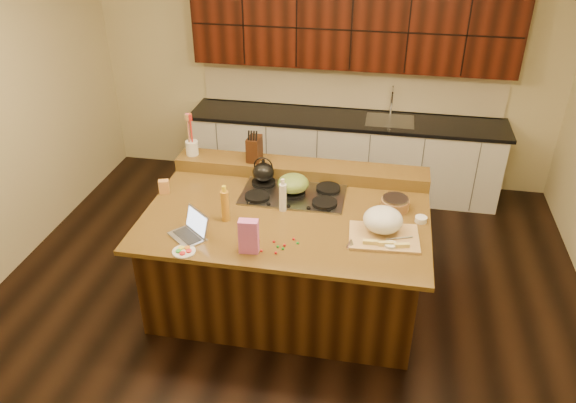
# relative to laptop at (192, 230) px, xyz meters

# --- Properties ---
(room) EXTENTS (5.52, 5.02, 2.72)m
(room) POSITION_rel_laptop_xyz_m (0.68, 0.48, 0.38)
(room) COLOR black
(room) RESTS_ON ground
(island) EXTENTS (2.40, 1.60, 0.92)m
(island) POSITION_rel_laptop_xyz_m (0.68, 0.48, -0.51)
(island) COLOR black
(island) RESTS_ON ground
(back_ledge) EXTENTS (2.40, 0.30, 0.12)m
(back_ledge) POSITION_rel_laptop_xyz_m (0.68, 1.18, 0.01)
(back_ledge) COLOR black
(back_ledge) RESTS_ON island
(cooktop) EXTENTS (0.92, 0.52, 0.05)m
(cooktop) POSITION_rel_laptop_xyz_m (0.68, 0.78, -0.04)
(cooktop) COLOR gray
(cooktop) RESTS_ON island
(back_counter) EXTENTS (3.70, 0.66, 2.40)m
(back_counter) POSITION_rel_laptop_xyz_m (0.98, 2.71, 0.01)
(back_counter) COLOR silver
(back_counter) RESTS_ON ground
(kettle) EXTENTS (0.22, 0.22, 0.18)m
(kettle) POSITION_rel_laptop_xyz_m (0.38, 0.91, 0.08)
(kettle) COLOR black
(kettle) RESTS_ON cooktop
(green_bowl) EXTENTS (0.37, 0.37, 0.15)m
(green_bowl) POSITION_rel_laptop_xyz_m (0.68, 0.78, 0.07)
(green_bowl) COLOR olive
(green_bowl) RESTS_ON cooktop
(laptop) EXTENTS (0.37, 0.36, 0.20)m
(laptop) POSITION_rel_laptop_xyz_m (0.00, 0.00, 0.00)
(laptop) COLOR #B7B7BC
(laptop) RESTS_ON island
(oil_bottle) EXTENTS (0.09, 0.09, 0.27)m
(oil_bottle) POSITION_rel_laptop_xyz_m (0.20, 0.27, 0.08)
(oil_bottle) COLOR gold
(oil_bottle) RESTS_ON island
(vinegar_bottle) EXTENTS (0.08, 0.08, 0.25)m
(vinegar_bottle) POSITION_rel_laptop_xyz_m (0.64, 0.51, 0.07)
(vinegar_bottle) COLOR silver
(vinegar_bottle) RESTS_ON island
(wooden_tray) EXTENTS (0.57, 0.45, 0.22)m
(wooden_tray) POSITION_rel_laptop_xyz_m (1.49, 0.30, 0.04)
(wooden_tray) COLOR tan
(wooden_tray) RESTS_ON island
(ramekin_a) EXTENTS (0.11, 0.11, 0.04)m
(ramekin_a) POSITION_rel_laptop_xyz_m (1.56, 0.11, -0.03)
(ramekin_a) COLOR white
(ramekin_a) RESTS_ON island
(ramekin_b) EXTENTS (0.13, 0.13, 0.04)m
(ramekin_b) POSITION_rel_laptop_xyz_m (1.58, 0.37, -0.03)
(ramekin_b) COLOR white
(ramekin_b) RESTS_ON island
(ramekin_c) EXTENTS (0.11, 0.11, 0.04)m
(ramekin_c) POSITION_rel_laptop_xyz_m (1.80, 0.54, -0.03)
(ramekin_c) COLOR white
(ramekin_c) RESTS_ON island
(strainer_bowl) EXTENTS (0.29, 0.29, 0.09)m
(strainer_bowl) POSITION_rel_laptop_xyz_m (1.58, 0.71, -0.01)
(strainer_bowl) COLOR #996B3F
(strainer_bowl) RESTS_ON island
(kitchen_timer) EXTENTS (0.09, 0.09, 0.07)m
(kitchen_timer) POSITION_rel_laptop_xyz_m (1.26, 0.08, -0.02)
(kitchen_timer) COLOR silver
(kitchen_timer) RESTS_ON island
(pink_bag) EXTENTS (0.15, 0.09, 0.28)m
(pink_bag) POSITION_rel_laptop_xyz_m (0.50, -0.13, 0.08)
(pink_bag) COLOR #E069BF
(pink_bag) RESTS_ON island
(candy_plate) EXTENTS (0.24, 0.24, 0.01)m
(candy_plate) POSITION_rel_laptop_xyz_m (0.01, -0.23, -0.05)
(candy_plate) COLOR white
(candy_plate) RESTS_ON island
(package_box) EXTENTS (0.10, 0.09, 0.13)m
(package_box) POSITION_rel_laptop_xyz_m (-0.47, 0.61, 0.01)
(package_box) COLOR #D6934B
(package_box) RESTS_ON island
(utensil_crock) EXTENTS (0.15, 0.15, 0.14)m
(utensil_crock) POSITION_rel_laptop_xyz_m (-0.39, 1.18, 0.14)
(utensil_crock) COLOR white
(utensil_crock) RESTS_ON back_ledge
(knife_block) EXTENTS (0.12, 0.19, 0.23)m
(knife_block) POSITION_rel_laptop_xyz_m (0.23, 1.18, 0.18)
(knife_block) COLOR black
(knife_block) RESTS_ON back_ledge
(gumdrop_0) EXTENTS (0.02, 0.02, 0.02)m
(gumdrop_0) POSITION_rel_laptop_xyz_m (0.59, -0.12, -0.05)
(gumdrop_0) COLOR red
(gumdrop_0) RESTS_ON island
(gumdrop_1) EXTENTS (0.02, 0.02, 0.02)m
(gumdrop_1) POSITION_rel_laptop_xyz_m (0.70, -0.04, -0.05)
(gumdrop_1) COLOR #198C26
(gumdrop_1) RESTS_ON island
(gumdrop_2) EXTENTS (0.02, 0.02, 0.02)m
(gumdrop_2) POSITION_rel_laptop_xyz_m (0.66, 0.02, -0.05)
(gumdrop_2) COLOR red
(gumdrop_2) RESTS_ON island
(gumdrop_3) EXTENTS (0.02, 0.02, 0.02)m
(gumdrop_3) POSITION_rel_laptop_xyz_m (0.75, -0.06, -0.05)
(gumdrop_3) COLOR #198C26
(gumdrop_3) RESTS_ON island
(gumdrop_4) EXTENTS (0.02, 0.02, 0.02)m
(gumdrop_4) POSITION_rel_laptop_xyz_m (0.81, 0.08, -0.05)
(gumdrop_4) COLOR red
(gumdrop_4) RESTS_ON island
(gumdrop_5) EXTENTS (0.02, 0.02, 0.02)m
(gumdrop_5) POSITION_rel_laptop_xyz_m (0.56, -0.11, -0.05)
(gumdrop_5) COLOR #198C26
(gumdrop_5) RESTS_ON island
(gumdrop_6) EXTENTS (0.02, 0.02, 0.02)m
(gumdrop_6) POSITION_rel_laptop_xyz_m (0.54, 0.03, -0.05)
(gumdrop_6) COLOR red
(gumdrop_6) RESTS_ON island
(gumdrop_7) EXTENTS (0.02, 0.02, 0.02)m
(gumdrop_7) POSITION_rel_laptop_xyz_m (0.85, 0.04, -0.05)
(gumdrop_7) COLOR #198C26
(gumdrop_7) RESTS_ON island
(gumdrop_8) EXTENTS (0.02, 0.02, 0.02)m
(gumdrop_8) POSITION_rel_laptop_xyz_m (0.71, -0.12, -0.05)
(gumdrop_8) COLOR red
(gumdrop_8) RESTS_ON island
(gumdrop_9) EXTENTS (0.02, 0.02, 0.02)m
(gumdrop_9) POSITION_rel_laptop_xyz_m (0.49, 0.07, -0.05)
(gumdrop_9) COLOR #198C26
(gumdrop_9) RESTS_ON island
(gumdrop_10) EXTENTS (0.02, 0.02, 0.02)m
(gumdrop_10) POSITION_rel_laptop_xyz_m (0.75, -0.01, -0.05)
(gumdrop_10) COLOR red
(gumdrop_10) RESTS_ON island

